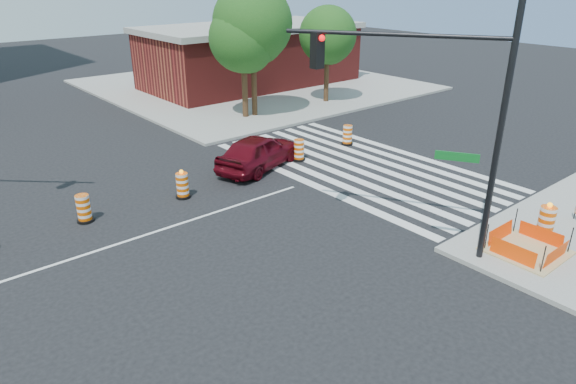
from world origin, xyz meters
name	(u,v)px	position (x,y,z in m)	size (l,w,h in m)	color
ground	(136,238)	(0.00, 0.00, 0.00)	(120.00, 120.00, 0.00)	black
sidewalk_ne	(252,84)	(18.00, 18.00, 0.07)	(22.00, 22.00, 0.15)	gray
crosswalk_east	(358,166)	(10.95, 0.00, 0.01)	(6.75, 13.50, 0.01)	silver
lane_centerline	(136,238)	(0.00, 0.00, 0.01)	(14.00, 0.12, 0.01)	silver
excavation_pit	(526,249)	(9.00, -9.00, 0.22)	(2.20, 2.20, 0.90)	tan
brick_storefront	(251,55)	(18.00, 18.00, 2.32)	(16.50, 8.50, 4.60)	maroon
red_coupe	(258,152)	(7.23, 2.74, 0.79)	(1.88, 4.66, 1.59)	#550711
signal_pole_se	(439,92)	(6.67, -6.72, 5.16)	(3.44, 5.52, 8.42)	black
pit_drum	(546,223)	(10.32, -8.91, 0.68)	(0.65, 0.65, 1.28)	black
tree_north_c	(244,42)	(11.85, 10.18, 4.53)	(3.99, 3.97, 6.75)	#382314
tree_north_d	(253,28)	(12.49, 10.12, 5.29)	(4.64, 4.64, 7.88)	#382314
tree_north_e	(328,38)	(18.42, 9.98, 4.28)	(3.75, 3.75, 6.38)	#382314
median_drum_3	(84,209)	(-0.84, 2.36, 0.48)	(0.60, 0.60, 1.02)	black
median_drum_4	(183,186)	(2.93, 2.00, 0.49)	(0.60, 0.60, 1.18)	black
median_drum_5	(247,165)	(6.33, 2.41, 0.48)	(0.60, 0.60, 1.02)	black
median_drum_6	(299,151)	(9.34, 2.35, 0.48)	(0.60, 0.60, 1.02)	black
median_drum_7	(347,136)	(12.86, 2.58, 0.48)	(0.60, 0.60, 1.02)	black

